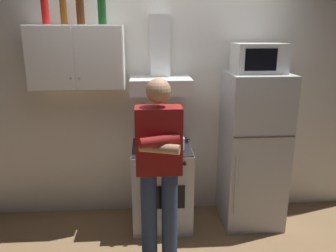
% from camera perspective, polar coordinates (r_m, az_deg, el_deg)
% --- Properties ---
extents(ground_plane, '(7.00, 7.00, 0.00)m').
position_cam_1_polar(ground_plane, '(3.57, 0.00, -18.05)').
color(ground_plane, olive).
extents(back_wall_tiled, '(4.80, 0.10, 2.70)m').
position_cam_1_polar(back_wall_tiled, '(3.62, -0.65, 5.64)').
color(back_wall_tiled, silver).
rests_on(back_wall_tiled, ground_plane).
extents(upper_cabinet, '(0.90, 0.37, 0.60)m').
position_cam_1_polar(upper_cabinet, '(3.40, -15.18, 11.24)').
color(upper_cabinet, white).
extents(stove_oven, '(0.60, 0.62, 0.87)m').
position_cam_1_polar(stove_oven, '(3.57, -1.09, -10.06)').
color(stove_oven, silver).
rests_on(stove_oven, ground_plane).
extents(range_hood, '(0.60, 0.44, 0.75)m').
position_cam_1_polar(range_hood, '(3.36, -1.31, 9.11)').
color(range_hood, white).
extents(refrigerator, '(0.60, 0.62, 1.60)m').
position_cam_1_polar(refrigerator, '(3.59, 14.22, -4.02)').
color(refrigerator, silver).
rests_on(refrigerator, ground_plane).
extents(microwave, '(0.48, 0.37, 0.28)m').
position_cam_1_polar(microwave, '(3.42, 15.20, 11.09)').
color(microwave, silver).
rests_on(microwave, refrigerator).
extents(person_standing, '(0.38, 0.33, 1.64)m').
position_cam_1_polar(person_standing, '(2.82, -1.54, -6.90)').
color(person_standing, navy).
rests_on(person_standing, ground_plane).
extents(cooking_pot, '(0.28, 0.18, 0.12)m').
position_cam_1_polar(cooking_pot, '(3.28, 1.24, -3.00)').
color(cooking_pot, '#B7BABF').
rests_on(cooking_pot, stove_oven).
extents(bottle_wine_green, '(0.08, 0.08, 0.33)m').
position_cam_1_polar(bottle_wine_green, '(3.34, -11.21, 19.32)').
color(bottle_wine_green, '#19471E').
rests_on(bottle_wine_green, upper_cabinet).
extents(bottle_soda_red, '(0.07, 0.07, 0.30)m').
position_cam_1_polar(bottle_soda_red, '(3.43, -20.23, 18.27)').
color(bottle_soda_red, red).
rests_on(bottle_soda_red, upper_cabinet).
extents(bottle_beer_brown, '(0.06, 0.06, 0.28)m').
position_cam_1_polar(bottle_beer_brown, '(3.46, -17.39, 18.31)').
color(bottle_beer_brown, brown).
rests_on(bottle_beer_brown, upper_cabinet).
extents(bottle_rum_dark, '(0.08, 0.08, 0.27)m').
position_cam_1_polar(bottle_rum_dark, '(3.41, -14.72, 18.53)').
color(bottle_rum_dark, '#47230F').
rests_on(bottle_rum_dark, upper_cabinet).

